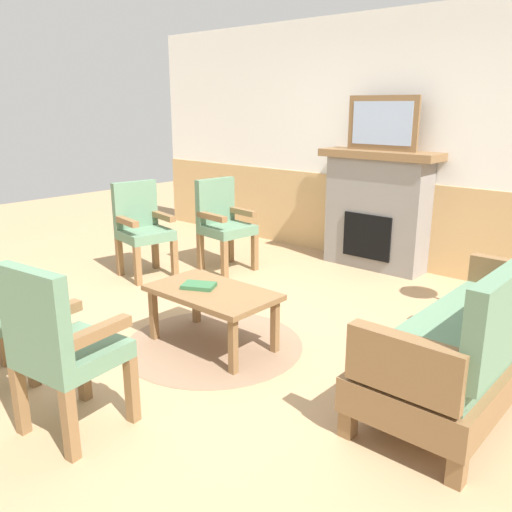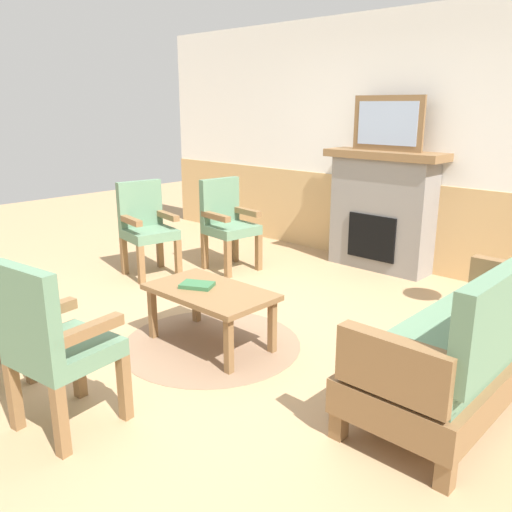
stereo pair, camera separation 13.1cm
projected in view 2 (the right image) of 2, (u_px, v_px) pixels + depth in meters
The scene contains 11 objects.
ground_plane at pixel (226, 331), 4.28m from camera, with size 14.00×14.00×0.00m, color tan.
wall_back at pixel (398, 146), 5.74m from camera, with size 7.20×0.14×2.70m.
fireplace at pixel (382, 210), 5.75m from camera, with size 1.30×0.44×1.28m.
framed_picture at pixel (388, 123), 5.50m from camera, with size 0.80×0.04×0.56m.
couch at pixel (471, 341), 3.16m from camera, with size 0.70×1.80×0.98m.
coffee_table at pixel (210, 296), 3.93m from camera, with size 0.96×0.56×0.44m.
round_rug at pixel (211, 344), 4.03m from camera, with size 1.35×1.35×0.01m, color #896B51.
book_on_table at pixel (197, 285), 3.96m from camera, with size 0.24×0.16×0.03m, color #33663D.
armchair_near_fireplace at pixel (146, 224), 5.58m from camera, with size 0.56×0.56×0.98m.
armchair_by_window_left at pixel (227, 220), 5.78m from camera, with size 0.53×0.53×0.98m.
armchair_front_center at pixel (53, 340), 2.84m from camera, with size 0.54×0.54×0.98m.
Camera 2 is at (2.87, -2.73, 1.75)m, focal length 37.41 mm.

